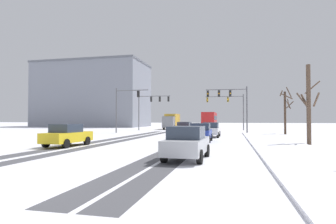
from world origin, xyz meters
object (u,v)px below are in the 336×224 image
box_truck_delivery (172,121)px  car_red_lead (185,128)px  traffic_signal_near_left (125,103)px  office_building_far_left_block (93,95)px  traffic_signal_far_right (230,104)px  bare_tree_sidewalk_mid (309,104)px  bare_tree_sidewalk_far (286,110)px  traffic_signal_far_left (151,104)px  car_white_second (211,130)px  car_yellow_cab_fourth (67,135)px  traffic_signal_near_right (230,99)px  car_silver_fifth (187,143)px  car_blue_third (201,132)px  bus_oncoming (210,119)px

box_truck_delivery → car_red_lead: bearing=-72.5°
traffic_signal_near_left → office_building_far_left_block: bearing=124.9°
traffic_signal_far_right → traffic_signal_near_left: 20.25m
traffic_signal_far_right → bare_tree_sidewalk_mid: traffic_signal_far_right is taller
bare_tree_sidewalk_far → traffic_signal_far_left: bearing=156.4°
car_white_second → box_truck_delivery: 24.74m
traffic_signal_far_right → office_building_far_left_block: (-36.48, 17.32, 3.90)m
traffic_signal_far_left → box_truck_delivery: 7.20m
car_yellow_cab_fourth → traffic_signal_far_left: bearing=94.7°
traffic_signal_far_left → box_truck_delivery: (2.40, 6.02, -3.15)m
traffic_signal_near_right → car_silver_fifth: traffic_signal_near_right is taller
bare_tree_sidewalk_far → car_yellow_cab_fourth: bearing=-131.9°
bare_tree_sidewalk_far → office_building_far_left_block: office_building_far_left_block is taller
box_truck_delivery → office_building_far_left_block: office_building_far_left_block is taller
car_blue_third → traffic_signal_far_right: bearing=85.2°
bus_oncoming → bare_tree_sidewalk_mid: bare_tree_sidewalk_mid is taller
bus_oncoming → bare_tree_sidewalk_far: bare_tree_sidewalk_far is taller
traffic_signal_near_right → traffic_signal_near_left: (-14.84, -1.90, -0.42)m
car_blue_third → bus_oncoming: bearing=93.2°
traffic_signal_far_right → bare_tree_sidewalk_far: 14.81m
traffic_signal_near_left → bare_tree_sidewalk_far: (21.85, 1.05, -1.14)m
traffic_signal_far_right → car_red_lead: 17.16m
bare_tree_sidewalk_mid → box_truck_delivery: bearing=120.0°
traffic_signal_near_left → car_red_lead: traffic_signal_near_left is taller
traffic_signal_far_left → car_yellow_cab_fourth: 30.03m
traffic_signal_far_right → bare_tree_sidewalk_mid: 28.77m
car_yellow_cab_fourth → box_truck_delivery: 35.70m
traffic_signal_far_left → car_white_second: size_ratio=1.58×
traffic_signal_near_left → bare_tree_sidewalk_far: traffic_signal_near_left is taller
traffic_signal_near_right → box_truck_delivery: size_ratio=0.87×
traffic_signal_near_left → car_silver_fifth: bearing=-61.7°
traffic_signal_near_right → car_red_lead: bearing=-147.4°
traffic_signal_far_left → car_yellow_cab_fourth: (2.45, -29.67, -3.97)m
car_red_lead → traffic_signal_far_left: bearing=124.0°
traffic_signal_near_right → bare_tree_sidewalk_mid: 17.19m
car_yellow_cab_fourth → bare_tree_sidewalk_mid: size_ratio=0.67×
bare_tree_sidewalk_far → traffic_signal_far_right: bearing=119.1°
traffic_signal_far_left → car_blue_third: bearing=-63.9°
car_red_lead → office_building_far_left_block: (-30.83, 33.06, 7.76)m
traffic_signal_far_left → box_truck_delivery: bearing=68.3°
traffic_signal_far_right → box_truck_delivery: bearing=168.7°
car_yellow_cab_fourth → box_truck_delivery: size_ratio=0.56×
traffic_signal_far_left → car_blue_third: (11.42, -23.33, -3.97)m
car_white_second → car_blue_third: bearing=-93.7°
traffic_signal_far_left → car_silver_fifth: traffic_signal_far_left is taller
bare_tree_sidewalk_far → car_white_second: bearing=-139.5°
car_yellow_cab_fourth → office_building_far_left_block: 57.20m
traffic_signal_far_right → bus_oncoming: bearing=118.0°
office_building_far_left_block → car_white_second: bearing=-47.6°
car_white_second → bus_oncoming: size_ratio=0.37×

